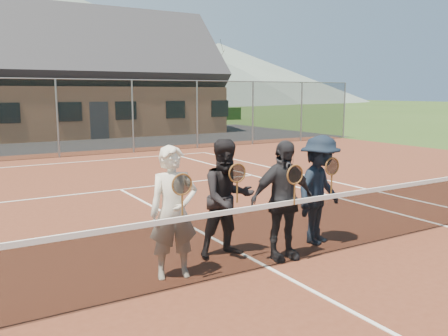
{
  "coord_description": "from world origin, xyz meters",
  "views": [
    {
      "loc": [
        -3.88,
        -5.23,
        2.51
      ],
      "look_at": [
        0.17,
        1.5,
        1.25
      ],
      "focal_mm": 38.0,
      "sensor_mm": 36.0,
      "label": 1
    }
  ],
  "objects_px": {
    "clubhouse": "(86,67)",
    "player_a": "(174,212)",
    "tennis_net": "(268,233)",
    "player_c": "(283,200)",
    "player_b": "(227,198)",
    "player_d": "(320,190)"
  },
  "relations": [
    {
      "from": "player_b",
      "to": "player_d",
      "type": "bearing_deg",
      "value": -8.59
    },
    {
      "from": "tennis_net",
      "to": "clubhouse",
      "type": "height_order",
      "value": "clubhouse"
    },
    {
      "from": "player_a",
      "to": "player_c",
      "type": "height_order",
      "value": "same"
    },
    {
      "from": "clubhouse",
      "to": "player_c",
      "type": "bearing_deg",
      "value": -98.58
    },
    {
      "from": "tennis_net",
      "to": "player_a",
      "type": "distance_m",
      "value": 1.4
    },
    {
      "from": "player_d",
      "to": "player_c",
      "type": "bearing_deg",
      "value": -163.8
    },
    {
      "from": "clubhouse",
      "to": "player_c",
      "type": "relative_size",
      "value": 8.67
    },
    {
      "from": "player_a",
      "to": "player_d",
      "type": "relative_size",
      "value": 1.0
    },
    {
      "from": "clubhouse",
      "to": "player_b",
      "type": "relative_size",
      "value": 8.67
    },
    {
      "from": "tennis_net",
      "to": "player_c",
      "type": "distance_m",
      "value": 0.6
    },
    {
      "from": "player_a",
      "to": "player_d",
      "type": "xyz_separation_m",
      "value": [
        2.69,
        0.11,
        -0.0
      ]
    },
    {
      "from": "tennis_net",
      "to": "player_a",
      "type": "bearing_deg",
      "value": 163.3
    },
    {
      "from": "clubhouse",
      "to": "player_c",
      "type": "distance_m",
      "value": 24.25
    },
    {
      "from": "player_b",
      "to": "tennis_net",
      "type": "bearing_deg",
      "value": -73.01
    },
    {
      "from": "player_a",
      "to": "player_b",
      "type": "relative_size",
      "value": 1.0
    },
    {
      "from": "clubhouse",
      "to": "player_c",
      "type": "height_order",
      "value": "clubhouse"
    },
    {
      "from": "player_c",
      "to": "player_b",
      "type": "bearing_deg",
      "value": 140.01
    },
    {
      "from": "player_a",
      "to": "clubhouse",
      "type": "bearing_deg",
      "value": 77.37
    },
    {
      "from": "tennis_net",
      "to": "player_b",
      "type": "bearing_deg",
      "value": 106.99
    },
    {
      "from": "player_d",
      "to": "clubhouse",
      "type": "bearing_deg",
      "value": 83.69
    },
    {
      "from": "clubhouse",
      "to": "player_a",
      "type": "relative_size",
      "value": 8.67
    },
    {
      "from": "clubhouse",
      "to": "player_d",
      "type": "distance_m",
      "value": 23.84
    }
  ]
}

